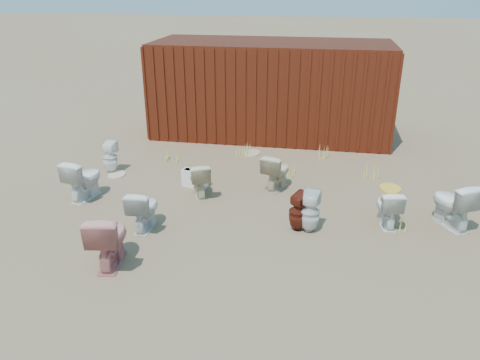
% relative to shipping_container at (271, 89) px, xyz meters
% --- Properties ---
extents(ground, '(100.00, 100.00, 0.00)m').
position_rel_shipping_container_xyz_m(ground, '(0.00, -5.20, -1.20)').
color(ground, brown).
rests_on(ground, ground).
extents(shipping_container, '(6.00, 2.40, 2.40)m').
position_rel_shipping_container_xyz_m(shipping_container, '(0.00, 0.00, 0.00)').
color(shipping_container, '#47170B').
rests_on(shipping_container, ground).
extents(toilet_front_a, '(0.60, 0.85, 0.79)m').
position_rel_shipping_container_xyz_m(toilet_front_a, '(-2.96, -4.71, -0.80)').
color(toilet_front_a, white).
rests_on(toilet_front_a, ground).
extents(toilet_front_pink, '(0.59, 0.89, 0.85)m').
position_rel_shipping_container_xyz_m(toilet_front_pink, '(-1.53, -6.72, -0.78)').
color(toilet_front_pink, '#D17C78').
rests_on(toilet_front_pink, ground).
extents(toilet_front_c, '(0.40, 0.70, 0.72)m').
position_rel_shipping_container_xyz_m(toilet_front_c, '(-1.42, -5.63, -0.84)').
color(toilet_front_c, silver).
rests_on(toilet_front_c, ground).
extents(toilet_front_maroon, '(0.42, 0.43, 0.67)m').
position_rel_shipping_container_xyz_m(toilet_front_maroon, '(1.08, -5.23, -0.87)').
color(toilet_front_maroon, '#5F1B10').
rests_on(toilet_front_maroon, ground).
extents(toilet_front_e, '(0.77, 0.92, 0.82)m').
position_rel_shipping_container_xyz_m(toilet_front_e, '(3.59, -4.64, -0.79)').
color(toilet_front_e, white).
rests_on(toilet_front_e, ground).
extents(toilet_back_a, '(0.31, 0.32, 0.69)m').
position_rel_shipping_container_xyz_m(toilet_back_a, '(-3.03, -3.41, -0.86)').
color(toilet_back_a, white).
rests_on(toilet_back_a, ground).
extents(toilet_back_beige_left, '(0.62, 0.76, 0.68)m').
position_rel_shipping_container_xyz_m(toilet_back_beige_left, '(-0.86, -4.21, -0.86)').
color(toilet_back_beige_left, beige).
rests_on(toilet_back_beige_left, ground).
extents(toilet_back_beige_right, '(0.62, 0.81, 0.73)m').
position_rel_shipping_container_xyz_m(toilet_back_beige_right, '(0.55, -3.61, -0.84)').
color(toilet_back_beige_right, beige).
rests_on(toilet_back_beige_right, ground).
extents(toilet_back_yellowlid, '(0.47, 0.70, 0.67)m').
position_rel_shipping_container_xyz_m(toilet_back_yellowlid, '(2.54, -4.80, -0.87)').
color(toilet_back_yellowlid, white).
rests_on(toilet_back_yellowlid, ground).
extents(toilet_back_e, '(0.36, 0.36, 0.71)m').
position_rel_shipping_container_xyz_m(toilet_back_e, '(1.27, -5.24, -0.85)').
color(toilet_back_e, white).
rests_on(toilet_back_e, ground).
extents(yellow_lid, '(0.34, 0.42, 0.02)m').
position_rel_shipping_container_xyz_m(yellow_lid, '(2.54, -4.80, -0.52)').
color(yellow_lid, gold).
rests_on(yellow_lid, toilet_back_yellowlid).
extents(loose_tank, '(0.53, 0.30, 0.35)m').
position_rel_shipping_container_xyz_m(loose_tank, '(-1.06, -3.81, -1.02)').
color(loose_tank, white).
rests_on(loose_tank, ground).
extents(loose_lid_near, '(0.48, 0.56, 0.02)m').
position_rel_shipping_container_xyz_m(loose_lid_near, '(-0.23, -1.70, -1.19)').
color(loose_lid_near, '#C5B08F').
rests_on(loose_lid_near, ground).
extents(loose_lid_far, '(0.40, 0.50, 0.02)m').
position_rel_shipping_container_xyz_m(loose_lid_far, '(-2.86, -3.54, -1.19)').
color(loose_lid_far, beige).
rests_on(loose_lid_far, ground).
extents(weed_clump_a, '(0.36, 0.36, 0.27)m').
position_rel_shipping_container_xyz_m(weed_clump_a, '(-1.95, -2.42, -1.06)').
color(weed_clump_a, '#C2C24D').
rests_on(weed_clump_a, ground).
extents(weed_clump_b, '(0.32, 0.32, 0.25)m').
position_rel_shipping_container_xyz_m(weed_clump_b, '(0.72, -2.89, -1.08)').
color(weed_clump_b, '#C2C24D').
rests_on(weed_clump_b, ground).
extents(weed_clump_c, '(0.36, 0.36, 0.32)m').
position_rel_shipping_container_xyz_m(weed_clump_c, '(2.42, -2.67, -1.04)').
color(weed_clump_c, '#C2C24D').
rests_on(weed_clump_c, ground).
extents(weed_clump_d, '(0.30, 0.30, 0.28)m').
position_rel_shipping_container_xyz_m(weed_clump_d, '(-0.42, -1.81, -1.06)').
color(weed_clump_d, '#C2C24D').
rests_on(weed_clump_d, ground).
extents(weed_clump_e, '(0.34, 0.34, 0.32)m').
position_rel_shipping_container_xyz_m(weed_clump_e, '(1.46, -1.70, -1.04)').
color(weed_clump_e, '#C2C24D').
rests_on(weed_clump_e, ground).
extents(weed_clump_f, '(0.28, 0.28, 0.23)m').
position_rel_shipping_container_xyz_m(weed_clump_f, '(2.71, -4.95, -1.08)').
color(weed_clump_f, '#C2C24D').
rests_on(weed_clump_f, ground).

